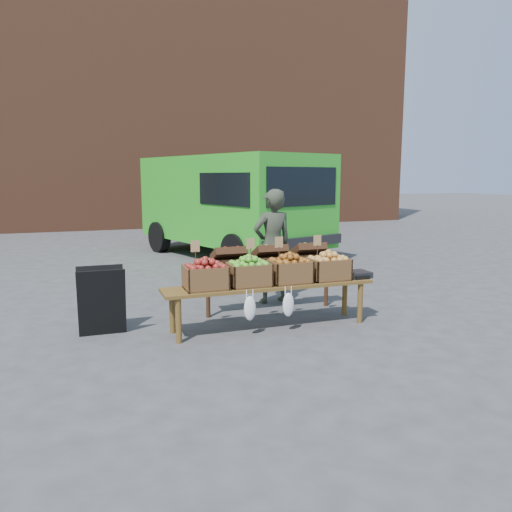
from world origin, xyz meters
name	(u,v)px	position (x,y,z in m)	size (l,w,h in m)	color
ground	(201,344)	(0.00, 0.00, 0.00)	(80.00, 80.00, 0.00)	#464548
brick_building	(105,93)	(0.00, 15.00, 5.00)	(24.00, 4.00, 10.00)	brown
delivery_van	(230,207)	(2.19, 6.01, 1.18)	(2.42, 5.27, 2.36)	green
vendor	(272,246)	(1.49, 1.53, 0.86)	(0.63, 0.41, 1.72)	#32392B
chalkboard_sign	(102,301)	(-1.04, 0.76, 0.42)	(0.56, 0.31, 0.84)	black
back_table	(270,276)	(1.25, 1.04, 0.52)	(2.10, 0.44, 1.04)	#361F11
display_bench	(269,306)	(0.97, 0.32, 0.28)	(2.70, 0.56, 0.57)	brown
crate_golden_apples	(205,277)	(0.14, 0.32, 0.71)	(0.50, 0.40, 0.28)	maroon
crate_russet_pears	(249,274)	(0.69, 0.32, 0.71)	(0.50, 0.40, 0.28)	#4C982C
crate_red_apples	(290,272)	(1.24, 0.32, 0.71)	(0.50, 0.40, 0.28)	#965920
crate_green_apples	(328,269)	(1.79, 0.32, 0.71)	(0.50, 0.40, 0.28)	#B38930
weighing_scale	(356,274)	(2.22, 0.32, 0.61)	(0.34, 0.30, 0.08)	black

